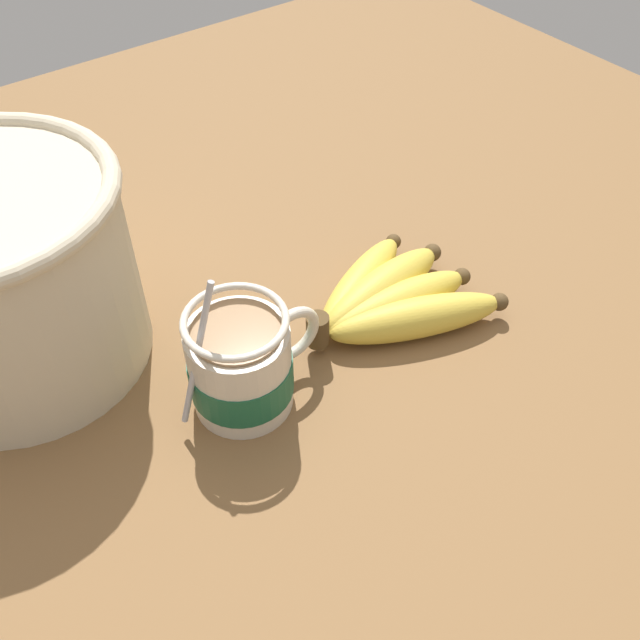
% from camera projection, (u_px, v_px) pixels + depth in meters
% --- Properties ---
extents(table, '(1.38, 1.38, 0.03)m').
position_uv_depth(table, '(327.00, 407.00, 0.60)').
color(table, brown).
rests_on(table, ground).
extents(coffee_mug, '(0.13, 0.08, 0.14)m').
position_uv_depth(coffee_mug, '(242.00, 366.00, 0.56)').
color(coffee_mug, beige).
rests_on(coffee_mug, table).
extents(banana_bunch, '(0.18, 0.16, 0.04)m').
position_uv_depth(banana_bunch, '(391.00, 299.00, 0.65)').
color(banana_bunch, '#4C381E').
rests_on(banana_bunch, table).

